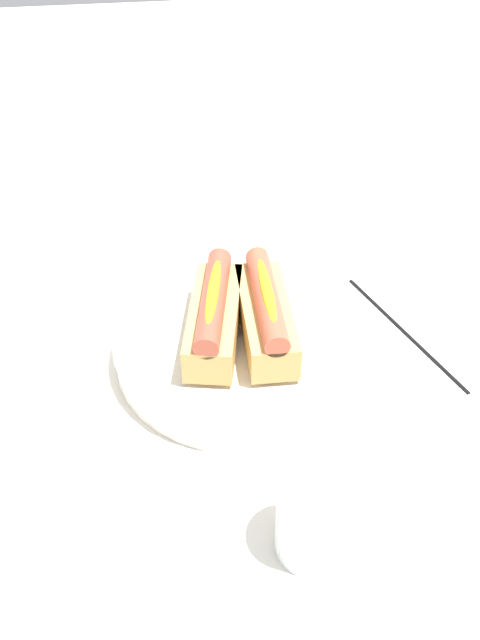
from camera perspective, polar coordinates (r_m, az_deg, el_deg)
name	(u,v)px	position (r m, az deg, el deg)	size (l,w,h in m)	color
ground_plane	(247,368)	(0.84, 0.55, -3.60)	(2.40, 2.40, 0.00)	silver
serving_bowl	(240,346)	(0.84, 0.00, -1.93)	(0.27, 0.27, 0.04)	silver
hotdog_front	(266,314)	(0.81, 1.95, 0.48)	(0.15, 0.05, 0.06)	tan
hotdog_back	(214,315)	(0.81, -1.95, 0.37)	(0.16, 0.08, 0.06)	tan
water_glass	(316,518)	(0.67, 5.63, -14.36)	(0.07, 0.07, 0.09)	white
chopstick_near	(405,331)	(0.90, 12.14, -0.83)	(0.01, 0.01, 0.22)	black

